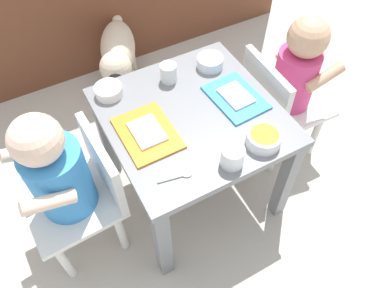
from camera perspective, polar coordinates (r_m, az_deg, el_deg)
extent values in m
plane|color=#B2ADA3|center=(1.54, 0.00, -6.61)|extent=(7.00, 7.00, 0.00)
cube|color=slate|center=(1.20, 0.00, 4.20)|extent=(0.54, 0.55, 0.03)
cube|color=slate|center=(1.21, -4.46, -14.66)|extent=(0.04, 0.04, 0.42)
cube|color=slate|center=(1.35, 13.96, -5.35)|extent=(0.04, 0.04, 0.42)
cube|color=slate|center=(1.47, -12.81, 1.12)|extent=(0.04, 0.04, 0.42)
cube|color=slate|center=(1.59, 3.32, 7.55)|extent=(0.04, 0.04, 0.42)
cube|color=silver|center=(1.27, -17.66, -8.46)|extent=(0.29, 0.29, 0.02)
cube|color=silver|center=(1.18, -13.37, -2.95)|extent=(0.04, 0.27, 0.22)
cylinder|color=#388CD8|center=(1.16, -19.22, -5.18)|extent=(0.17, 0.17, 0.25)
sphere|color=beige|center=(1.02, -22.45, 0.37)|extent=(0.14, 0.14, 0.14)
cylinder|color=silver|center=(1.44, -21.42, -9.74)|extent=(0.03, 0.03, 0.25)
cylinder|color=silver|center=(1.34, -18.78, -16.36)|extent=(0.03, 0.03, 0.25)
cylinder|color=silver|center=(1.44, -14.11, -6.43)|extent=(0.03, 0.03, 0.25)
cylinder|color=silver|center=(1.34, -10.76, -12.74)|extent=(0.03, 0.03, 0.25)
cylinder|color=beige|center=(1.18, -23.68, -1.10)|extent=(0.15, 0.05, 0.09)
cylinder|color=beige|center=(1.06, -20.84, -8.21)|extent=(0.15, 0.05, 0.09)
cube|color=silver|center=(1.53, 14.24, 6.05)|extent=(0.29, 0.29, 0.02)
cube|color=silver|center=(1.38, 10.94, 7.88)|extent=(0.03, 0.27, 0.22)
cylinder|color=#D83F7F|center=(1.44, 15.20, 9.47)|extent=(0.15, 0.15, 0.23)
sphere|color=tan|center=(1.34, 17.18, 15.18)|extent=(0.14, 0.14, 0.14)
cylinder|color=silver|center=(1.63, 18.15, 1.55)|extent=(0.03, 0.03, 0.25)
cylinder|color=silver|center=(1.72, 14.13, 6.15)|extent=(0.03, 0.03, 0.25)
cylinder|color=silver|center=(1.53, 12.45, -1.00)|extent=(0.03, 0.03, 0.25)
cylinder|color=silver|center=(1.63, 8.49, 4.00)|extent=(0.03, 0.03, 0.25)
cylinder|color=tan|center=(1.39, 19.41, 9.49)|extent=(0.15, 0.04, 0.09)
cylinder|color=tan|center=(1.48, 15.20, 13.69)|extent=(0.15, 0.04, 0.09)
ellipsoid|color=beige|center=(1.84, -11.12, 14.16)|extent=(0.28, 0.37, 0.18)
sphere|color=beige|center=(1.66, -11.45, 11.29)|extent=(0.14, 0.14, 0.14)
sphere|color=black|center=(1.62, -11.46, 10.08)|extent=(0.06, 0.06, 0.06)
torus|color=green|center=(1.69, -11.36, 11.75)|extent=(0.12, 0.07, 0.11)
sphere|color=beige|center=(1.95, -11.22, 17.87)|extent=(0.05, 0.05, 0.05)
cylinder|color=beige|center=(1.87, -11.91, 8.68)|extent=(0.04, 0.04, 0.14)
cylinder|color=beige|center=(1.86, -8.99, 8.97)|extent=(0.04, 0.04, 0.14)
cylinder|color=beige|center=(2.01, -11.79, 12.29)|extent=(0.04, 0.04, 0.14)
cylinder|color=beige|center=(2.00, -9.04, 12.58)|extent=(0.04, 0.04, 0.14)
cube|color=orange|center=(1.14, -6.76, 1.64)|extent=(0.16, 0.21, 0.01)
cube|color=white|center=(1.13, -6.79, 1.90)|extent=(0.09, 0.12, 0.01)
cube|color=#388CD8|center=(1.24, 6.62, 7.02)|extent=(0.16, 0.21, 0.01)
cube|color=white|center=(1.24, 6.65, 7.28)|extent=(0.09, 0.11, 0.01)
cylinder|color=white|center=(1.28, -3.56, 10.70)|extent=(0.06, 0.06, 0.06)
cylinder|color=silver|center=(1.29, -3.53, 10.27)|extent=(0.05, 0.05, 0.04)
cylinder|color=white|center=(1.05, 6.14, -1.90)|extent=(0.07, 0.07, 0.06)
cylinder|color=silver|center=(1.06, 6.07, -2.35)|extent=(0.06, 0.06, 0.03)
cylinder|color=white|center=(1.12, 10.79, 0.81)|extent=(0.10, 0.10, 0.04)
cylinder|color=gold|center=(1.10, 10.92, 1.38)|extent=(0.08, 0.08, 0.01)
cylinder|color=white|center=(1.27, -12.48, 7.87)|extent=(0.09, 0.09, 0.03)
cylinder|color=gold|center=(1.26, -12.59, 8.34)|extent=(0.07, 0.07, 0.01)
cylinder|color=white|center=(1.34, 2.75, 12.26)|extent=(0.09, 0.09, 0.04)
cylinder|color=#4C8C33|center=(1.33, 2.78, 12.81)|extent=(0.07, 0.07, 0.01)
cylinder|color=silver|center=(1.04, -3.25, -5.28)|extent=(0.07, 0.02, 0.01)
ellipsoid|color=silver|center=(1.04, -0.74, -4.61)|extent=(0.03, 0.02, 0.01)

